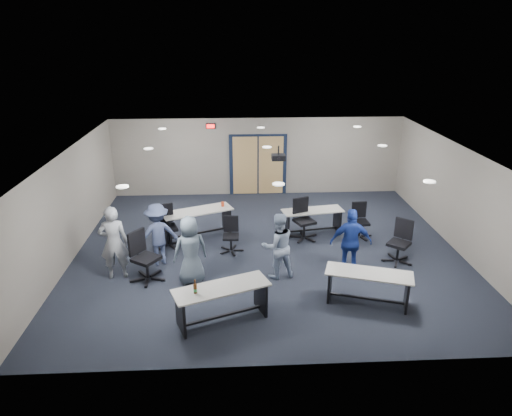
{
  "coord_description": "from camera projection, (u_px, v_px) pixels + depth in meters",
  "views": [
    {
      "loc": [
        -0.88,
        -10.88,
        5.46
      ],
      "look_at": [
        -0.32,
        -0.3,
        1.32
      ],
      "focal_mm": 32.0,
      "sensor_mm": 36.0,
      "label": 1
    }
  ],
  "objects": [
    {
      "name": "chair_loose_right",
      "position": [
        399.0,
        242.0,
        11.31
      ],
      "size": [
        0.97,
        0.97,
        1.1
      ],
      "primitive_type": null,
      "rotation": [
        0.0,
        0.0,
        -0.72
      ],
      "color": "black",
      "rests_on": "floor"
    },
    {
      "name": "table_back_right",
      "position": [
        312.0,
        217.0,
        13.0
      ],
      "size": [
        1.8,
        0.85,
        0.7
      ],
      "rotation": [
        0.0,
        0.0,
        0.17
      ],
      "color": "beige",
      "rests_on": "floor"
    },
    {
      "name": "double_door",
      "position": [
        258.0,
        165.0,
        15.92
      ],
      "size": [
        2.0,
        0.07,
        2.2
      ],
      "color": "black",
      "rests_on": "back_wall"
    },
    {
      "name": "ceiling_can_lights",
      "position": [
        268.0,
        150.0,
        11.41
      ],
      "size": [
        6.24,
        5.74,
        0.02
      ],
      "primitive_type": null,
      "color": "silver",
      "rests_on": "ceiling"
    },
    {
      "name": "table_front_left",
      "position": [
        221.0,
        298.0,
        9.0
      ],
      "size": [
        2.01,
        1.28,
        1.06
      ],
      "rotation": [
        0.0,
        0.0,
        0.37
      ],
      "color": "beige",
      "rests_on": "floor"
    },
    {
      "name": "floor",
      "position": [
        267.0,
        250.0,
        12.15
      ],
      "size": [
        10.0,
        10.0,
        0.0
      ],
      "primitive_type": "plane",
      "color": "black",
      "rests_on": "ground"
    },
    {
      "name": "table_front_right",
      "position": [
        368.0,
        282.0,
        9.62
      ],
      "size": [
        1.89,
        1.12,
        0.73
      ],
      "rotation": [
        0.0,
        0.0,
        -0.31
      ],
      "color": "beige",
      "rests_on": "floor"
    },
    {
      "name": "chair_back_c",
      "position": [
        305.0,
        220.0,
        12.59
      ],
      "size": [
        0.94,
        0.94,
        1.15
      ],
      "primitive_type": null,
      "rotation": [
        0.0,
        0.0,
        0.39
      ],
      "color": "black",
      "rests_on": "floor"
    },
    {
      "name": "chair_loose_left",
      "position": [
        146.0,
        257.0,
        10.47
      ],
      "size": [
        1.05,
        1.05,
        1.2
      ],
      "primitive_type": null,
      "rotation": [
        0.0,
        0.0,
        0.97
      ],
      "color": "black",
      "rests_on": "floor"
    },
    {
      "name": "back_wall",
      "position": [
        258.0,
        157.0,
        15.85
      ],
      "size": [
        10.0,
        0.04,
        2.7
      ],
      "primitive_type": "cube",
      "color": "gray",
      "rests_on": "floor"
    },
    {
      "name": "right_wall",
      "position": [
        459.0,
        199.0,
        11.91
      ],
      "size": [
        0.04,
        9.0,
        2.7
      ],
      "primitive_type": "cube",
      "color": "gray",
      "rests_on": "floor"
    },
    {
      "name": "left_wall",
      "position": [
        69.0,
        206.0,
        11.42
      ],
      "size": [
        0.04,
        9.0,
        2.7
      ],
      "primitive_type": "cube",
      "color": "gray",
      "rests_on": "floor"
    },
    {
      "name": "ceiling",
      "position": [
        268.0,
        151.0,
        11.17
      ],
      "size": [
        10.0,
        9.0,
        0.04
      ],
      "primitive_type": "cube",
      "color": "silver",
      "rests_on": "back_wall"
    },
    {
      "name": "person_gray",
      "position": [
        114.0,
        243.0,
        10.5
      ],
      "size": [
        0.71,
        0.53,
        1.79
      ],
      "primitive_type": "imported",
      "rotation": [
        0.0,
        0.0,
        3.31
      ],
      "color": "#999EA7",
      "rests_on": "floor"
    },
    {
      "name": "chair_back_a",
      "position": [
        167.0,
        226.0,
        12.18
      ],
      "size": [
        0.91,
        0.91,
        1.13
      ],
      "primitive_type": null,
      "rotation": [
        0.0,
        0.0,
        0.35
      ],
      "color": "black",
      "rests_on": "floor"
    },
    {
      "name": "chair_back_d",
      "position": [
        360.0,
        221.0,
        12.7
      ],
      "size": [
        0.66,
        0.66,
        1.0
      ],
      "primitive_type": null,
      "rotation": [
        0.0,
        0.0,
        0.05
      ],
      "color": "black",
      "rests_on": "floor"
    },
    {
      "name": "table_back_left",
      "position": [
        198.0,
        219.0,
        12.74
      ],
      "size": [
        2.05,
        1.35,
        0.92
      ],
      "rotation": [
        0.0,
        0.0,
        0.39
      ],
      "color": "beige",
      "rests_on": "floor"
    },
    {
      "name": "person_plaid",
      "position": [
        190.0,
        250.0,
        10.33
      ],
      "size": [
        0.92,
        0.75,
        1.62
      ],
      "primitive_type": "imported",
      "rotation": [
        0.0,
        0.0,
        3.49
      ],
      "color": "slate",
      "rests_on": "floor"
    },
    {
      "name": "person_lightblue",
      "position": [
        278.0,
        246.0,
        10.56
      ],
      "size": [
        0.9,
        0.78,
        1.6
      ],
      "primitive_type": "imported",
      "rotation": [
        0.0,
        0.0,
        3.38
      ],
      "color": "#9DB1D0",
      "rests_on": "floor"
    },
    {
      "name": "exit_sign",
      "position": [
        211.0,
        126.0,
        15.32
      ],
      "size": [
        0.32,
        0.07,
        0.18
      ],
      "color": "black",
      "rests_on": "back_wall"
    },
    {
      "name": "front_wall",
      "position": [
        289.0,
        299.0,
        7.48
      ],
      "size": [
        10.0,
        0.04,
        2.7
      ],
      "primitive_type": "cube",
      "color": "gray",
      "rests_on": "floor"
    },
    {
      "name": "person_back",
      "position": [
        158.0,
        234.0,
        11.18
      ],
      "size": [
        1.16,
        0.91,
        1.58
      ],
      "primitive_type": "imported",
      "rotation": [
        0.0,
        0.0,
        3.51
      ],
      "color": "#44507A",
      "rests_on": "floor"
    },
    {
      "name": "ceiling_projector",
      "position": [
        278.0,
        157.0,
        11.75
      ],
      "size": [
        0.35,
        0.32,
        0.37
      ],
      "color": "black",
      "rests_on": "ceiling"
    },
    {
      "name": "chair_back_b",
      "position": [
        231.0,
        235.0,
        11.88
      ],
      "size": [
        0.62,
        0.62,
        0.94
      ],
      "primitive_type": null,
      "rotation": [
        0.0,
        0.0,
        -0.04
      ],
      "color": "black",
      "rests_on": "floor"
    },
    {
      "name": "person_navy",
      "position": [
        351.0,
        242.0,
        10.67
      ],
      "size": [
        1.0,
        0.49,
        1.65
      ],
      "primitive_type": "imported",
      "rotation": [
        0.0,
        0.0,
        3.05
      ],
      "color": "navy",
      "rests_on": "floor"
    }
  ]
}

